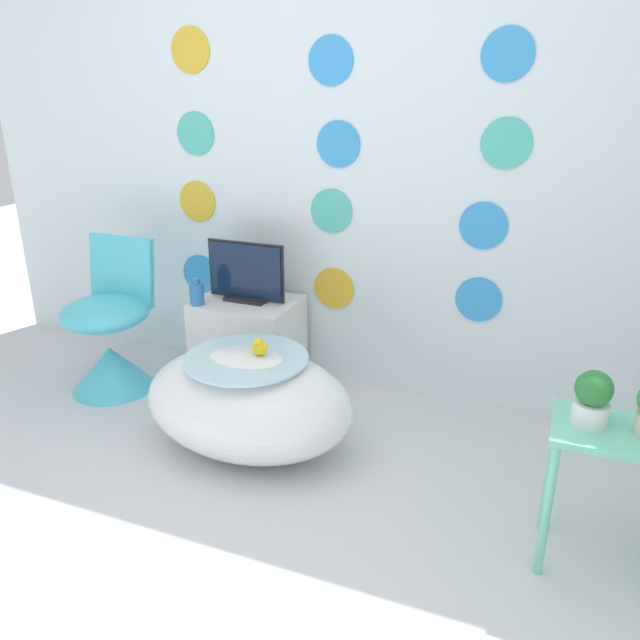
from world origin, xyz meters
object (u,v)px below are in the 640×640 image
object	(u,v)px
chair	(110,340)
vase	(197,293)
bathtub	(248,402)
tv	(246,275)
potted_plant_left	(592,398)

from	to	relation	value
chair	vase	distance (m)	0.57
bathtub	tv	xyz separation A→B (m)	(-0.31, 0.60, 0.40)
chair	vase	world-z (taller)	chair
bathtub	potted_plant_left	size ratio (longest dim) A/B	5.10
chair	vase	xyz separation A→B (m)	(0.46, 0.18, 0.27)
tv	chair	bearing A→B (deg)	-153.97
chair	tv	size ratio (longest dim) A/B	1.87
vase	potted_plant_left	bearing A→B (deg)	-18.75
chair	potted_plant_left	size ratio (longest dim) A/B	4.28
bathtub	potted_plant_left	distance (m)	1.46
chair	tv	xyz separation A→B (m)	(0.68, 0.33, 0.36)
tv	potted_plant_left	bearing A→B (deg)	-25.28
chair	bathtub	bearing A→B (deg)	-15.22
potted_plant_left	vase	bearing A→B (deg)	161.25
bathtub	vase	distance (m)	0.76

